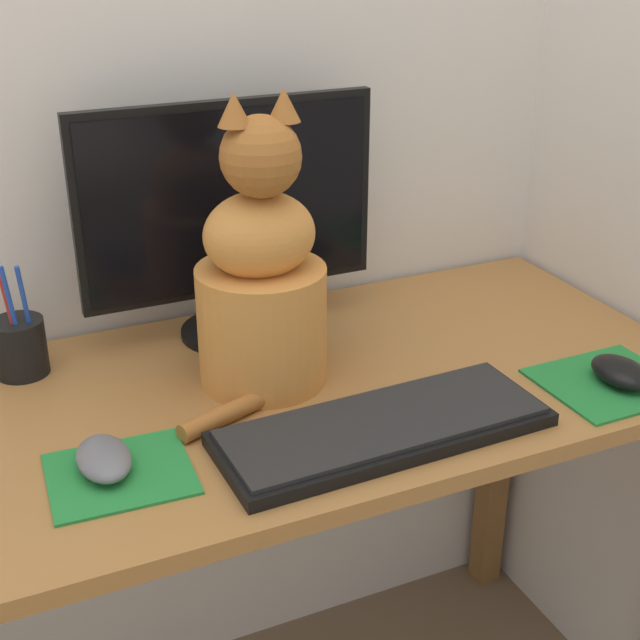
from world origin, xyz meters
TOP-DOWN VIEW (x-y plane):
  - wall_back at (0.00, 0.32)m, footprint 7.00×0.04m
  - desk at (0.00, 0.00)m, footprint 1.29×0.58m
  - monitor at (0.02, 0.19)m, footprint 0.47×0.17m
  - keyboard at (0.10, -0.17)m, footprint 0.45×0.17m
  - mousepad_left at (-0.23, -0.12)m, footprint 0.18×0.16m
  - mousepad_right at (0.46, -0.19)m, footprint 0.20×0.17m
  - computer_mouse_left at (-0.25, -0.11)m, footprint 0.06×0.10m
  - computer_mouse_right at (0.47, -0.19)m, footprint 0.07×0.10m
  - cat at (0.01, 0.03)m, footprint 0.25×0.22m
  - pen_cup at (-0.31, 0.20)m, footprint 0.08×0.08m

SIDE VIEW (x-z plane):
  - desk at x=0.00m, z-range 0.26..1.01m
  - mousepad_left at x=-0.23m, z-range 0.75..0.76m
  - mousepad_right at x=0.46m, z-range 0.75..0.76m
  - keyboard at x=0.10m, z-range 0.75..0.78m
  - computer_mouse_left at x=-0.25m, z-range 0.76..0.79m
  - computer_mouse_right at x=0.47m, z-range 0.76..0.79m
  - pen_cup at x=-0.31m, z-range 0.71..0.89m
  - cat at x=0.01m, z-range 0.70..1.12m
  - monitor at x=0.02m, z-range 0.77..1.14m
  - wall_back at x=0.00m, z-range 0.00..2.50m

